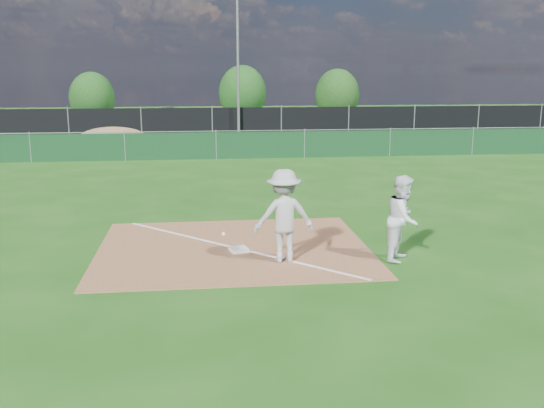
{
  "coord_description": "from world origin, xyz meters",
  "views": [
    {
      "loc": [
        -0.67,
        -12.06,
        3.93
      ],
      "look_at": [
        0.87,
        1.0,
        1.0
      ],
      "focal_mm": 40.0,
      "sensor_mm": 36.0,
      "label": 1
    }
  ],
  "objects_px": {
    "light_pole": "(238,68)",
    "first_base": "(239,249)",
    "car_left": "(113,120)",
    "play_at_first": "(284,216)",
    "tree_mid": "(243,93)",
    "car_right": "(276,119)",
    "tree_left": "(92,98)",
    "runner": "(403,218)",
    "car_mid": "(171,120)",
    "tree_right": "(337,95)"
  },
  "relations": [
    {
      "from": "car_left",
      "to": "tree_right",
      "type": "distance_m",
      "value": 17.19
    },
    {
      "from": "car_left",
      "to": "car_right",
      "type": "height_order",
      "value": "car_left"
    },
    {
      "from": "light_pole",
      "to": "tree_right",
      "type": "relative_size",
      "value": 2.0
    },
    {
      "from": "tree_left",
      "to": "play_at_first",
      "type": "bearing_deg",
      "value": -74.28
    },
    {
      "from": "play_at_first",
      "to": "car_left",
      "type": "relative_size",
      "value": 0.44
    },
    {
      "from": "car_left",
      "to": "tree_left",
      "type": "distance_m",
      "value": 5.76
    },
    {
      "from": "tree_right",
      "to": "car_mid",
      "type": "bearing_deg",
      "value": -152.9
    },
    {
      "from": "car_mid",
      "to": "tree_mid",
      "type": "xyz_separation_m",
      "value": [
        5.11,
        6.96,
        1.44
      ]
    },
    {
      "from": "runner",
      "to": "car_left",
      "type": "height_order",
      "value": "runner"
    },
    {
      "from": "light_pole",
      "to": "first_base",
      "type": "height_order",
      "value": "light_pole"
    },
    {
      "from": "runner",
      "to": "tree_right",
      "type": "relative_size",
      "value": 0.45
    },
    {
      "from": "tree_right",
      "to": "tree_mid",
      "type": "bearing_deg",
      "value": 174.75
    },
    {
      "from": "car_left",
      "to": "tree_mid",
      "type": "distance_m",
      "value": 11.23
    },
    {
      "from": "car_left",
      "to": "play_at_first",
      "type": "bearing_deg",
      "value": 174.81
    },
    {
      "from": "car_left",
      "to": "tree_right",
      "type": "bearing_deg",
      "value": -88.53
    },
    {
      "from": "tree_right",
      "to": "car_right",
      "type": "bearing_deg",
      "value": -132.57
    },
    {
      "from": "car_left",
      "to": "car_mid",
      "type": "distance_m",
      "value": 3.68
    },
    {
      "from": "runner",
      "to": "tree_mid",
      "type": "relative_size",
      "value": 0.42
    },
    {
      "from": "play_at_first",
      "to": "car_right",
      "type": "distance_m",
      "value": 28.35
    },
    {
      "from": "car_mid",
      "to": "tree_right",
      "type": "distance_m",
      "value": 13.89
    },
    {
      "from": "first_base",
      "to": "car_right",
      "type": "height_order",
      "value": "car_right"
    },
    {
      "from": "tree_mid",
      "to": "car_left",
      "type": "bearing_deg",
      "value": -142.12
    },
    {
      "from": "first_base",
      "to": "car_mid",
      "type": "xyz_separation_m",
      "value": [
        -2.64,
        27.03,
        0.7
      ]
    },
    {
      "from": "tree_left",
      "to": "car_right",
      "type": "bearing_deg",
      "value": -21.59
    },
    {
      "from": "tree_mid",
      "to": "tree_right",
      "type": "relative_size",
      "value": 1.07
    },
    {
      "from": "first_base",
      "to": "tree_right",
      "type": "relative_size",
      "value": 0.09
    },
    {
      "from": "car_left",
      "to": "tree_left",
      "type": "xyz_separation_m",
      "value": [
        -2.13,
        5.22,
        1.18
      ]
    },
    {
      "from": "play_at_first",
      "to": "tree_right",
      "type": "relative_size",
      "value": 0.49
    },
    {
      "from": "tree_mid",
      "to": "tree_left",
      "type": "bearing_deg",
      "value": -171.58
    },
    {
      "from": "light_pole",
      "to": "runner",
      "type": "xyz_separation_m",
      "value": [
        1.98,
        -22.94,
        -3.1
      ]
    },
    {
      "from": "play_at_first",
      "to": "car_right",
      "type": "height_order",
      "value": "play_at_first"
    },
    {
      "from": "light_pole",
      "to": "first_base",
      "type": "distance_m",
      "value": 22.39
    },
    {
      "from": "light_pole",
      "to": "car_right",
      "type": "xyz_separation_m",
      "value": [
        2.8,
        5.38,
        -3.28
      ]
    },
    {
      "from": "runner",
      "to": "tree_mid",
      "type": "xyz_separation_m",
      "value": [
        -0.91,
        34.94,
        1.29
      ]
    },
    {
      "from": "car_left",
      "to": "tree_left",
      "type": "bearing_deg",
      "value": 2.55
    },
    {
      "from": "tree_left",
      "to": "tree_mid",
      "type": "xyz_separation_m",
      "value": [
        10.92,
        1.62,
        0.25
      ]
    },
    {
      "from": "first_base",
      "to": "car_right",
      "type": "bearing_deg",
      "value": 81.28
    },
    {
      "from": "first_base",
      "to": "tree_left",
      "type": "height_order",
      "value": "tree_left"
    },
    {
      "from": "first_base",
      "to": "runner",
      "type": "relative_size",
      "value": 0.2
    },
    {
      "from": "car_left",
      "to": "car_right",
      "type": "xyz_separation_m",
      "value": [
        10.52,
        0.22,
        -0.05
      ]
    },
    {
      "from": "tree_mid",
      "to": "car_mid",
      "type": "bearing_deg",
      "value": -126.26
    },
    {
      "from": "light_pole",
      "to": "car_mid",
      "type": "distance_m",
      "value": 7.23
    },
    {
      "from": "first_base",
      "to": "tree_mid",
      "type": "bearing_deg",
      "value": 85.84
    },
    {
      "from": "car_left",
      "to": "car_right",
      "type": "relative_size",
      "value": 0.92
    },
    {
      "from": "play_at_first",
      "to": "tree_left",
      "type": "height_order",
      "value": "tree_left"
    },
    {
      "from": "car_mid",
      "to": "tree_left",
      "type": "bearing_deg",
      "value": 60.06
    },
    {
      "from": "tree_right",
      "to": "play_at_first",
      "type": "bearing_deg",
      "value": -104.44
    },
    {
      "from": "runner",
      "to": "tree_left",
      "type": "bearing_deg",
      "value": 51.86
    },
    {
      "from": "first_base",
      "to": "light_pole",
      "type": "bearing_deg",
      "value": 86.36
    },
    {
      "from": "first_base",
      "to": "play_at_first",
      "type": "distance_m",
      "value": 1.5
    }
  ]
}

